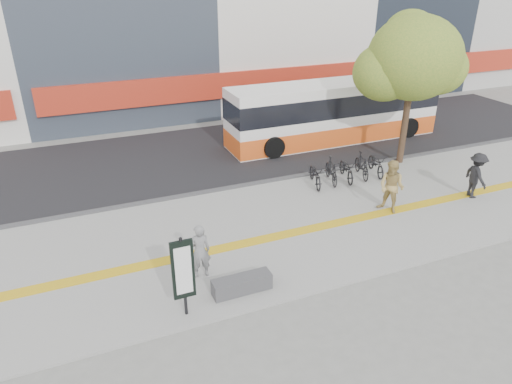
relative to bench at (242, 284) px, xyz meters
name	(u,v)px	position (x,y,z in m)	size (l,w,h in m)	color
ground	(307,250)	(2.60, 1.20, -0.30)	(120.00, 120.00, 0.00)	slate
sidewalk	(285,227)	(2.60, 2.70, -0.27)	(40.00, 7.00, 0.08)	slate
tactile_strip	(292,233)	(2.60, 2.20, -0.22)	(40.00, 0.45, 0.01)	#C59117
street	(215,153)	(2.60, 10.20, -0.28)	(40.00, 8.00, 0.06)	black
curb	(247,186)	(2.60, 6.20, -0.23)	(40.00, 0.25, 0.14)	#38383A
bench	(242,284)	(0.00, 0.00, 0.00)	(1.60, 0.45, 0.45)	#38383A
signboard	(183,271)	(-1.60, -0.31, 1.06)	(0.55, 0.10, 2.20)	black
street_tree	(412,60)	(9.78, 6.02, 4.21)	(4.40, 3.80, 6.31)	#312416
bus	(334,113)	(8.64, 9.70, 1.11)	(10.82, 2.57, 2.88)	white
bicycle_row	(347,168)	(6.56, 5.20, 0.25)	(3.93, 1.83, 1.01)	black
seated_woman	(200,251)	(-0.80, 1.10, 0.58)	(0.59, 0.39, 1.62)	black
pedestrian_tan	(392,187)	(6.43, 2.24, 0.72)	(0.92, 0.72, 1.90)	tan
pedestrian_dark	(476,175)	(10.07, 1.99, 0.64)	(1.12, 0.64, 1.73)	black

